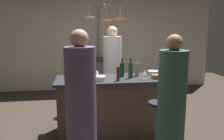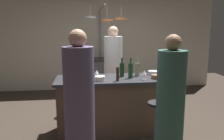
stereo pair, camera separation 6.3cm
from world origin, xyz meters
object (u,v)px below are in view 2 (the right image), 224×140
Objects in this scene: guest_left at (79,108)px; wine_bottle_white at (137,69)px; wine_glass_near_left_guest at (85,75)px; guest_right at (170,107)px; bar_stool_left at (79,128)px; mixing_bowl_ceramic at (100,79)px; chef at (113,73)px; pepper_mill at (118,74)px; stove_range at (101,75)px; mixing_bowl_wooden at (156,77)px; wine_glass_by_chef at (144,73)px; wine_glass_near_right_guest at (97,72)px; wine_bottle_red at (122,69)px; wine_bottle_amber at (70,71)px; bar_stool_right at (156,123)px; wine_bottle_green at (131,70)px; mixing_bowl_steel at (154,73)px.

guest_left reaches higher than wine_bottle_white.
wine_glass_near_left_guest is (-0.86, -0.33, -0.01)m from wine_bottle_white.
guest_right reaches higher than bar_stool_left.
wine_bottle_white is 0.70m from mixing_bowl_ceramic.
bar_stool_left is (-0.66, -1.60, -0.42)m from chef.
chef is 1.21m from pepper_mill.
mixing_bowl_wooden is (0.66, -2.58, 0.48)m from stove_range.
bar_stool_left is 4.66× the size of wine_glass_by_chef.
wine_bottle_white reaches higher than wine_glass_near_right_guest.
wine_glass_near_right_guest is 0.25m from wine_glass_near_left_guest.
stove_range is at bearing 80.51° from wine_glass_near_left_guest.
wine_bottle_red is (0.11, 0.30, 0.01)m from pepper_mill.
guest_left is 0.97m from pepper_mill.
wine_glass_by_chef is at bearing -14.07° from wine_bottle_amber.
wine_bottle_amber is at bearing 148.77° from bar_stool_right.
chef is 1.36m from wine_glass_near_left_guest.
wine_glass_by_chef is at bearing 3.09° from wine_glass_near_left_guest.
wine_bottle_green is at bearing 141.32° from wine_glass_by_chef.
mixing_bowl_ceramic is (-0.78, 0.81, 0.19)m from guest_right.
pepper_mill reaches higher than bar_stool_left.
wine_glass_near_right_guest is (-0.67, -0.16, -0.01)m from wine_bottle_white.
wine_glass_near_left_guest is at bearing -160.42° from mixing_bowl_steel.
stove_range is 0.55× the size of guest_right.
mixing_bowl_steel is at bearing 32.81° from bar_stool_left.
wine_bottle_white reaches higher than bar_stool_left.
mixing_bowl_ceramic is at bearing 54.41° from bar_stool_left.
wine_bottle_red is (0.82, -0.01, 0.01)m from wine_bottle_amber.
chef is (0.13, -1.47, 0.35)m from stove_range.
wine_glass_near_right_guest reaches higher than mixing_bowl_wooden.
wine_glass_near_right_guest is at bearing 74.30° from guest_left.
mixing_bowl_wooden is at bearing -75.63° from stove_range.
wine_bottle_red is at bearing 57.42° from guest_left.
chef is 5.73× the size of wine_bottle_white.
stove_range is 2.58m from wine_glass_near_right_guest.
bar_stool_left is at bearing 92.83° from guest_left.
wine_glass_near_left_guest is at bearing 142.85° from guest_right.
mixing_bowl_steel is at bearing 15.37° from wine_bottle_white.
wine_glass_near_left_guest is (-0.45, -2.68, 0.56)m from stove_range.
wine_bottle_white reaches higher than wine_glass_near_left_guest.
guest_right reaches higher than wine_bottle_red.
chef reaches higher than wine_bottle_white.
bar_stool_left is at bearing -142.62° from wine_bottle_white.
wine_bottle_red is at bearing 19.24° from wine_glass_near_right_guest.
stove_range is at bearing 85.19° from mixing_bowl_ceramic.
guest_right is at bearing -69.54° from wine_bottle_red.
mixing_bowl_steel is (0.26, 0.36, -0.07)m from wine_glass_by_chef.
mixing_bowl_steel is at bearing 13.78° from wine_glass_near_right_guest.
guest_left is at bearing -82.03° from wine_bottle_amber.
wine_bottle_red is at bearing -0.68° from wine_bottle_amber.
mixing_bowl_steel is (0.44, 0.22, -0.09)m from wine_bottle_green.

